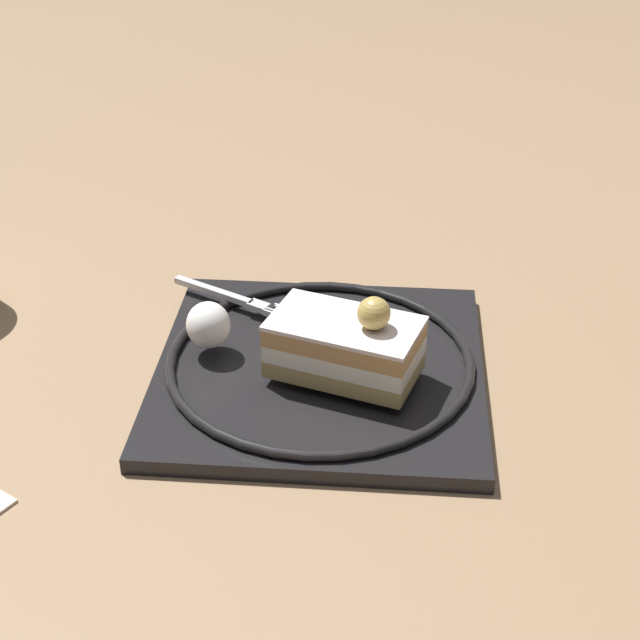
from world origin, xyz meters
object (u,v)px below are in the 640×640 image
cake_slice (346,345)px  fork (240,300)px  whipped_cream_dollop (208,325)px  dessert_plate (320,367)px

cake_slice → fork: 0.12m
cake_slice → fork: bearing=127.3°
cake_slice → fork: cake_slice is taller
cake_slice → whipped_cream_dollop: (-0.10, 0.04, -0.00)m
whipped_cream_dollop → fork: 0.06m
cake_slice → dessert_plate: bearing=129.0°
dessert_plate → whipped_cream_dollop: size_ratio=7.58×
fork → whipped_cream_dollop: bearing=-109.7°
dessert_plate → fork: size_ratio=2.57×
dessert_plate → fork: (-0.06, 0.08, 0.01)m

